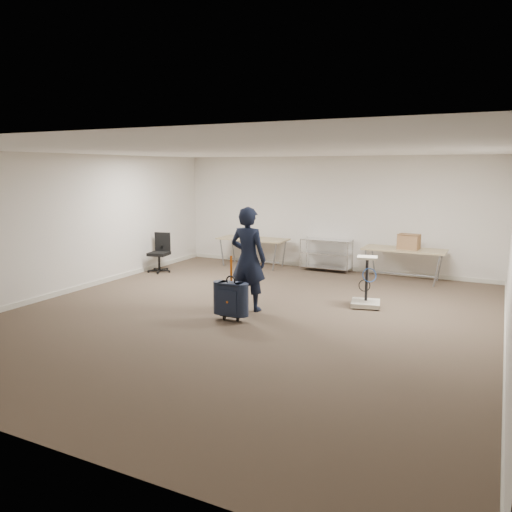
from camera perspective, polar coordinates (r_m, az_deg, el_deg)
The scene contains 10 objects.
ground at distance 8.70m, azimuth -0.92°, elevation -6.78°, with size 9.00×9.00×0.00m, color #423428.
room_shell at distance 9.89m, azimuth 2.77°, elevation -4.42°, with size 8.00×9.00×9.00m.
folding_table_left at distance 12.84m, azimuth -0.36°, elevation 1.81°, with size 1.80×0.75×0.73m.
folding_table_right at distance 11.65m, azimuth 16.57°, elevation 0.54°, with size 1.80×0.75×0.73m.
wire_shelf at distance 12.38m, azimuth 8.04°, elevation 0.29°, with size 1.22×0.47×0.80m.
person at distance 8.82m, azimuth -0.90°, elevation -0.34°, with size 0.68×0.44×1.86m, color black.
suitcase at distance 8.30m, azimuth -2.89°, elevation -4.93°, with size 0.41×0.25×1.10m.
office_chair at distance 12.44m, azimuth -10.93°, elevation -0.46°, with size 0.58×0.58×0.95m.
equipment_cart at distance 9.37m, azimuth 12.46°, elevation -4.22°, with size 0.60×0.60×0.94m.
cardboard_box at distance 11.61m, azimuth 17.07°, elevation 1.58°, with size 0.45×0.33×0.33m, color olive.
Camera 1 is at (3.83, -7.39, 2.52)m, focal length 35.00 mm.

